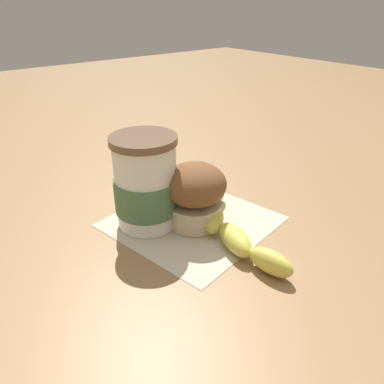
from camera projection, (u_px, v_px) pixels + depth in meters
name	position (u px, v px, depth m)	size (l,w,h in m)	color
ground_plane	(192.00, 222.00, 0.56)	(3.00, 3.00, 0.00)	#936D47
paper_napkin	(192.00, 221.00, 0.56)	(0.21, 0.21, 0.00)	beige
coffee_cup	(146.00, 185.00, 0.53)	(0.09, 0.09, 0.13)	white
muffin	(193.00, 194.00, 0.53)	(0.09, 0.09, 0.09)	beige
banana	(229.00, 227.00, 0.51)	(0.12, 0.22, 0.03)	#D6CC4C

